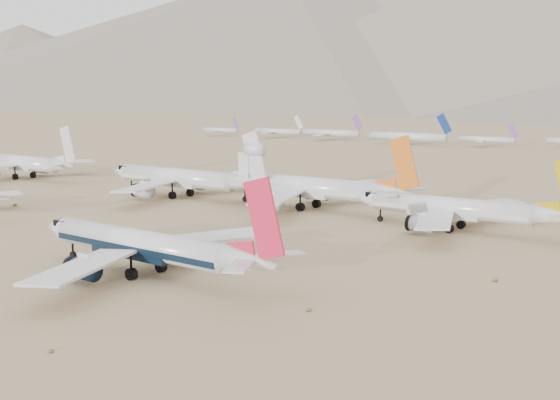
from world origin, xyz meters
name	(u,v)px	position (x,y,z in m)	size (l,w,h in m)	color
ground	(169,283)	(0.00, 0.00, 0.00)	(7000.00, 7000.00, 0.00)	#9C815B
main_airliner	(149,247)	(-5.38, 0.94, 4.76)	(49.09, 47.94, 17.32)	silver
row2_gold_tail	(459,209)	(17.22, 64.98, 4.64)	(46.61, 45.59, 16.60)	silver
row2_orange_tail	(311,188)	(-22.76, 68.74, 5.41)	(54.01, 52.84, 19.27)	silver
row2_white_trijet	(185,178)	(-61.38, 63.77, 5.57)	(54.31, 53.08, 19.25)	silver
row2_white_twin	(25,163)	(-135.64, 62.20, 5.23)	(51.96, 50.84, 18.57)	silver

